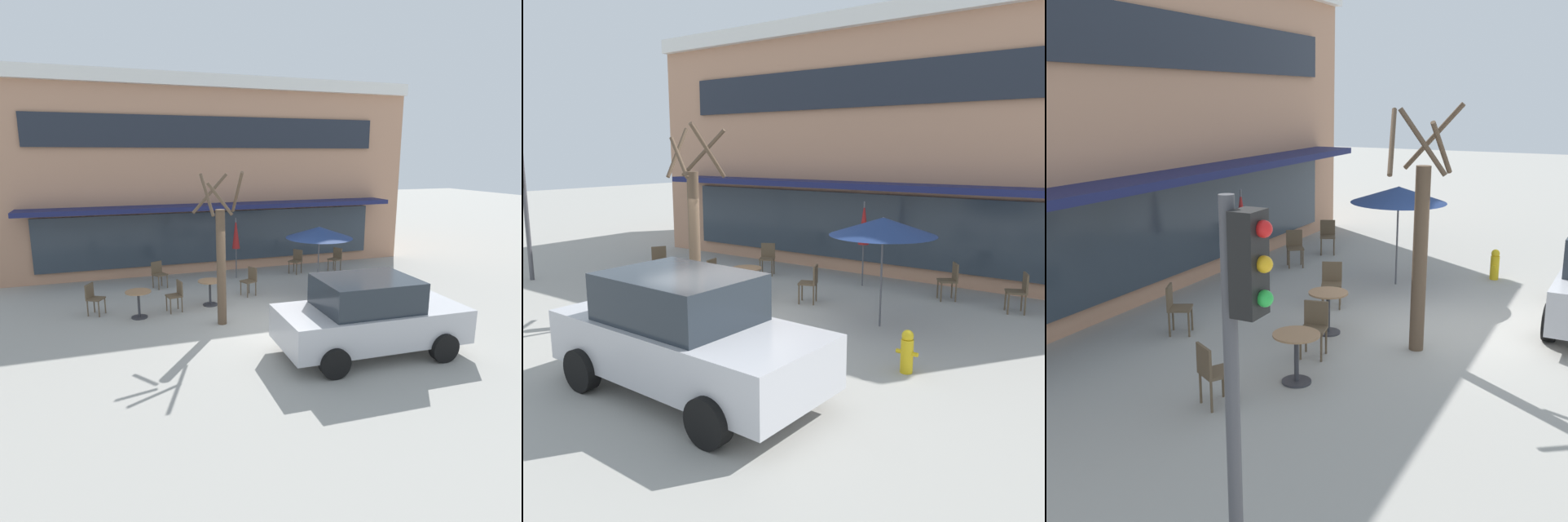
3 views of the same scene
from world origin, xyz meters
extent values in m
plane|color=#9E9B93|center=(0.00, 0.00, 0.00)|extent=(80.00, 80.00, 0.00)
cube|color=tan|center=(0.00, 10.00, 3.60)|extent=(16.02, 8.00, 7.20)
cube|color=silver|center=(0.00, 5.88, 6.95)|extent=(16.02, 0.24, 0.44)
cube|color=#191E4C|center=(0.00, 5.45, 2.55)|extent=(13.62, 1.10, 0.16)
cube|color=#1E232D|center=(0.00, 5.94, 5.18)|extent=(12.82, 0.10, 1.10)
cube|color=#2D3842|center=(0.00, 5.94, 1.35)|extent=(12.82, 0.10, 1.90)
cylinder|color=#333338|center=(-3.29, 1.50, 0.01)|extent=(0.44, 0.44, 0.03)
cylinder|color=#333338|center=(-3.29, 1.50, 0.38)|extent=(0.07, 0.07, 0.70)
cylinder|color=#99704C|center=(-3.29, 1.50, 0.74)|extent=(0.70, 0.70, 0.03)
cylinder|color=#333338|center=(-1.19, 1.96, 0.01)|extent=(0.44, 0.44, 0.03)
cylinder|color=#333338|center=(-1.19, 1.96, 0.38)|extent=(0.07, 0.07, 0.70)
cylinder|color=#99704C|center=(-1.19, 1.96, 0.74)|extent=(0.70, 0.70, 0.03)
cylinder|color=#4C4C51|center=(0.42, 4.74, 1.10)|extent=(0.04, 0.04, 2.20)
cone|color=maroon|center=(0.42, 4.74, 1.65)|extent=(0.28, 0.28, 1.10)
cylinder|color=#4C4C51|center=(2.32, 1.90, 1.10)|extent=(0.04, 0.04, 2.20)
cone|color=navy|center=(2.32, 1.90, 2.03)|extent=(2.10, 2.10, 0.35)
cylinder|color=brown|center=(0.08, 2.29, 0.23)|extent=(0.04, 0.04, 0.45)
cylinder|color=brown|center=(-0.05, 2.60, 0.23)|extent=(0.04, 0.04, 0.45)
cylinder|color=brown|center=(0.40, 2.42, 0.23)|extent=(0.04, 0.04, 0.45)
cylinder|color=brown|center=(0.27, 2.73, 0.23)|extent=(0.04, 0.04, 0.45)
cube|color=brown|center=(0.18, 2.51, 0.47)|extent=(0.52, 0.52, 0.04)
cube|color=brown|center=(0.34, 2.58, 0.69)|extent=(0.19, 0.39, 0.40)
cylinder|color=brown|center=(2.66, 4.40, 0.23)|extent=(0.04, 0.04, 0.45)
cylinder|color=brown|center=(2.46, 4.68, 0.23)|extent=(0.04, 0.04, 0.45)
cylinder|color=brown|center=(2.94, 4.59, 0.23)|extent=(0.04, 0.04, 0.45)
cylinder|color=brown|center=(2.74, 4.87, 0.23)|extent=(0.04, 0.04, 0.45)
cube|color=brown|center=(2.70, 4.64, 0.47)|extent=(0.56, 0.56, 0.04)
cube|color=brown|center=(2.85, 4.74, 0.69)|extent=(0.26, 0.35, 0.40)
cylinder|color=brown|center=(-4.17, 2.20, 0.23)|extent=(0.04, 0.04, 0.45)
cylinder|color=brown|center=(-4.34, 1.91, 0.23)|extent=(0.04, 0.04, 0.45)
cylinder|color=brown|center=(-4.47, 2.37, 0.23)|extent=(0.04, 0.04, 0.45)
cylinder|color=brown|center=(-4.64, 2.08, 0.23)|extent=(0.04, 0.04, 0.45)
cube|color=brown|center=(-4.40, 2.14, 0.47)|extent=(0.55, 0.55, 0.04)
cube|color=brown|center=(-4.56, 2.23, 0.69)|extent=(0.23, 0.37, 0.40)
cylinder|color=brown|center=(-2.43, 1.51, 0.23)|extent=(0.04, 0.04, 0.45)
cylinder|color=brown|center=(-2.50, 1.84, 0.23)|extent=(0.04, 0.04, 0.45)
cylinder|color=brown|center=(-2.09, 1.58, 0.23)|extent=(0.04, 0.04, 0.45)
cylinder|color=brown|center=(-2.16, 1.91, 0.23)|extent=(0.04, 0.04, 0.45)
cube|color=brown|center=(-2.30, 1.71, 0.47)|extent=(0.47, 0.47, 0.04)
cube|color=brown|center=(-2.12, 1.75, 0.69)|extent=(0.12, 0.40, 0.40)
cylinder|color=brown|center=(4.19, 4.26, 0.23)|extent=(0.04, 0.04, 0.45)
cylinder|color=brown|center=(4.05, 4.57, 0.23)|extent=(0.04, 0.04, 0.45)
cylinder|color=brown|center=(4.50, 4.40, 0.23)|extent=(0.04, 0.04, 0.45)
cylinder|color=brown|center=(4.36, 4.71, 0.23)|extent=(0.04, 0.04, 0.45)
cube|color=brown|center=(4.28, 4.48, 0.47)|extent=(0.53, 0.53, 0.04)
cube|color=brown|center=(4.44, 4.56, 0.69)|extent=(0.20, 0.38, 0.40)
cylinder|color=brown|center=(-2.15, 4.21, 0.23)|extent=(0.04, 0.04, 0.45)
cylinder|color=brown|center=(-2.45, 4.05, 0.23)|extent=(0.04, 0.04, 0.45)
cylinder|color=brown|center=(-2.31, 4.51, 0.23)|extent=(0.04, 0.04, 0.45)
cylinder|color=brown|center=(-2.61, 4.36, 0.23)|extent=(0.04, 0.04, 0.45)
cube|color=brown|center=(-2.38, 4.28, 0.47)|extent=(0.54, 0.54, 0.04)
cube|color=brown|center=(-2.46, 4.44, 0.69)|extent=(0.37, 0.22, 0.40)
cube|color=#B7B7BC|center=(1.47, -2.55, 0.70)|extent=(4.25, 1.92, 0.76)
cube|color=#232B33|center=(1.32, -2.55, 1.42)|extent=(2.14, 1.66, 0.68)
cylinder|color=black|center=(2.80, -1.69, 0.32)|extent=(0.65, 0.24, 0.64)
cylinder|color=black|center=(2.74, -3.49, 0.32)|extent=(0.65, 0.24, 0.64)
cylinder|color=black|center=(0.19, -1.62, 0.32)|extent=(0.65, 0.24, 0.64)
cylinder|color=black|center=(0.14, -3.42, 0.32)|extent=(0.65, 0.24, 0.64)
cylinder|color=brown|center=(-1.24, 0.32, 1.52)|extent=(0.24, 0.24, 3.05)
cylinder|color=brown|center=(-0.78, 0.31, 3.46)|extent=(0.09, 0.97, 1.09)
cylinder|color=brown|center=(-1.38, 0.80, 3.42)|extent=(1.04, 0.38, 1.00)
cylinder|color=brown|center=(-1.58, 0.25, 3.43)|extent=(0.23, 0.77, 1.02)
cylinder|color=brown|center=(-1.31, 0.03, 3.33)|extent=(0.65, 0.23, 0.83)
cylinder|color=gold|center=(3.72, 0.00, 0.28)|extent=(0.20, 0.20, 0.55)
sphere|color=gold|center=(3.72, 0.00, 0.61)|extent=(0.19, 0.19, 0.19)
cylinder|color=gold|center=(3.59, 0.00, 0.33)|extent=(0.10, 0.07, 0.07)
cylinder|color=gold|center=(3.85, 0.00, 0.33)|extent=(0.10, 0.07, 0.07)
camera|label=1|loc=(-4.05, -11.08, 4.40)|focal=32.00mm
camera|label=2|loc=(7.00, -7.83, 3.46)|focal=38.00mm
camera|label=3|loc=(-11.19, -2.60, 4.09)|focal=45.00mm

